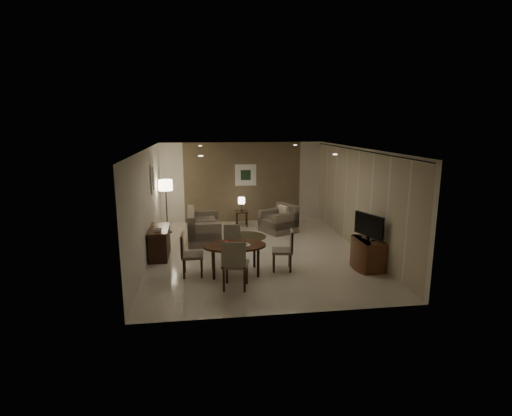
{
  "coord_description": "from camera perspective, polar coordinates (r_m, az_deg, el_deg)",
  "views": [
    {
      "loc": [
        -1.41,
        -9.91,
        3.34
      ],
      "look_at": [
        0.0,
        0.2,
        1.15
      ],
      "focal_mm": 28.0,
      "sensor_mm": 36.0,
      "label": 1
    }
  ],
  "objects": [
    {
      "name": "sofa",
      "position": [
        11.7,
        -7.48,
        -2.41
      ],
      "size": [
        1.84,
        0.95,
        0.86
      ],
      "primitive_type": null,
      "rotation": [
        0.0,
        0.0,
        1.59
      ],
      "color": "#786C5C",
      "rests_on": "floor"
    },
    {
      "name": "curtain_wall",
      "position": [
        10.91,
        14.23,
        1.06
      ],
      "size": [
        0.08,
        6.7,
        2.58
      ],
      "primitive_type": null,
      "color": "#B9AA90",
      "rests_on": "wall_right"
    },
    {
      "name": "armchair",
      "position": [
        12.41,
        3.2,
        -1.52
      ],
      "size": [
        1.22,
        1.25,
        0.84
      ],
      "primitive_type": null,
      "rotation": [
        0.0,
        0.0,
        -1.1
      ],
      "color": "#786C5C",
      "rests_on": "floor"
    },
    {
      "name": "downlight_fl",
      "position": [
        11.73,
        -7.97,
        8.79
      ],
      "size": [
        0.1,
        0.1,
        0.01
      ],
      "primitive_type": "cylinder",
      "color": "white",
      "rests_on": "ceiling"
    },
    {
      "name": "table_lamp",
      "position": [
        13.02,
        -2.08,
        0.64
      ],
      "size": [
        0.22,
        0.22,
        0.5
      ],
      "primitive_type": null,
      "color": "#FFEAC1",
      "rests_on": "side_table"
    },
    {
      "name": "chair_left",
      "position": [
        8.98,
        -9.04,
        -6.63
      ],
      "size": [
        0.47,
        0.47,
        0.95
      ],
      "primitive_type": null,
      "rotation": [
        0.0,
        0.0,
        1.56
      ],
      "color": "#786C5C",
      "rests_on": "floor"
    },
    {
      "name": "downlight_fr",
      "position": [
        12.06,
        5.62,
        8.93
      ],
      "size": [
        0.1,
        0.1,
        0.01
      ],
      "primitive_type": "cylinder",
      "color": "white",
      "rests_on": "ceiling"
    },
    {
      "name": "art_back_canvas",
      "position": [
        13.56,
        -1.48,
        4.72
      ],
      "size": [
        0.34,
        0.01,
        0.34
      ],
      "primitive_type": "cube",
      "color": "black",
      "rests_on": "wall_back"
    },
    {
      "name": "art_left_frame",
      "position": [
        11.29,
        -14.57,
        4.13
      ],
      "size": [
        0.03,
        0.6,
        0.8
      ],
      "primitive_type": "cube",
      "color": "silver",
      "rests_on": "wall_left"
    },
    {
      "name": "round_rug",
      "position": [
        11.95,
        -1.41,
        -4.11
      ],
      "size": [
        1.18,
        1.18,
        0.01
      ],
      "primitive_type": "cylinder",
      "color": "#413C24",
      "rests_on": "floor"
    },
    {
      "name": "dining_table",
      "position": [
        9.07,
        -3.04,
        -7.29
      ],
      "size": [
        1.41,
        0.88,
        0.66
      ],
      "primitive_type": null,
      "color": "#4B2318",
      "rests_on": "floor"
    },
    {
      "name": "napkin",
      "position": [
        8.93,
        -1.62,
        -5.15
      ],
      "size": [
        0.12,
        0.08,
        0.03
      ],
      "primitive_type": "cube",
      "color": "white",
      "rests_on": "plate_b"
    },
    {
      "name": "art_back_frame",
      "position": [
        13.57,
        -1.48,
        4.73
      ],
      "size": [
        0.72,
        0.03,
        0.72
      ],
      "primitive_type": "cube",
      "color": "silver",
      "rests_on": "wall_back"
    },
    {
      "name": "fruit_apple",
      "position": [
        8.98,
        -4.24,
        -4.87
      ],
      "size": [
        0.09,
        0.09,
        0.09
      ],
      "primitive_type": "sphere",
      "color": "red",
      "rests_on": "plate_a"
    },
    {
      "name": "taupe_accent",
      "position": [
        13.62,
        -1.91,
        3.69
      ],
      "size": [
        3.96,
        0.03,
        2.7
      ],
      "primitive_type": "cube",
      "color": "brown",
      "rests_on": "wall_back"
    },
    {
      "name": "art_left_canvas",
      "position": [
        11.29,
        -14.49,
        4.13
      ],
      "size": [
        0.01,
        0.46,
        0.64
      ],
      "primitive_type": "cube",
      "color": "gray",
      "rests_on": "wall_left"
    },
    {
      "name": "telephone",
      "position": [
        10.0,
        -13.89,
        -2.97
      ],
      "size": [
        0.2,
        0.14,
        0.09
      ],
      "primitive_type": null,
      "color": "white",
      "rests_on": "console_desk"
    },
    {
      "name": "side_table",
      "position": [
        13.13,
        -2.06,
        -1.5
      ],
      "size": [
        0.4,
        0.4,
        0.5
      ],
      "primitive_type": null,
      "color": "black",
      "rests_on": "floor"
    },
    {
      "name": "console_desk",
      "position": [
        10.4,
        -13.6,
        -4.8
      ],
      "size": [
        0.48,
        1.2,
        0.75
      ],
      "primitive_type": null,
      "color": "#4B2318",
      "rests_on": "floor"
    },
    {
      "name": "plate_b",
      "position": [
        8.93,
        -1.62,
        -5.29
      ],
      "size": [
        0.26,
        0.26,
        0.02
      ],
      "primitive_type": "cylinder",
      "color": "white",
      "rests_on": "dining_table"
    },
    {
      "name": "chair_near",
      "position": [
        8.23,
        -2.97,
        -7.91
      ],
      "size": [
        0.61,
        0.61,
        1.05
      ],
      "primitive_type": null,
      "rotation": [
        0.0,
        0.0,
        2.92
      ],
      "color": "#786C5C",
      "rests_on": "floor"
    },
    {
      "name": "flat_tv",
      "position": [
        9.51,
        15.82,
        -2.48
      ],
      "size": [
        0.36,
        0.85,
        0.6
      ],
      "primitive_type": null,
      "rotation": [
        0.0,
        0.0,
        0.35
      ],
      "color": "black",
      "rests_on": "tv_cabinet"
    },
    {
      "name": "curtain_rod",
      "position": [
        10.75,
        14.6,
        7.99
      ],
      "size": [
        0.03,
        6.8,
        0.03
      ],
      "primitive_type": "cylinder",
      "rotation": [
        1.57,
        0.0,
        0.0
      ],
      "color": "black",
      "rests_on": "wall_right"
    },
    {
      "name": "plate_a",
      "position": [
        9.0,
        -4.24,
        -5.19
      ],
      "size": [
        0.26,
        0.26,
        0.02
      ],
      "primitive_type": "cylinder",
      "color": "white",
      "rests_on": "dining_table"
    },
    {
      "name": "floor_lamp",
      "position": [
        12.51,
        -12.66,
        0.2
      ],
      "size": [
        0.42,
        0.42,
        1.65
      ],
      "primitive_type": null,
      "color": "#FFE5B7",
      "rests_on": "floor"
    },
    {
      "name": "tv_cabinet",
      "position": [
        9.71,
        15.7,
        -6.3
      ],
      "size": [
        0.48,
        0.9,
        0.7
      ],
      "primitive_type": null,
      "color": "#5D2A1C",
      "rests_on": "floor"
    },
    {
      "name": "downlight_nl",
      "position": [
        8.14,
        -7.91,
        7.38
      ],
      "size": [
        0.1,
        0.1,
        0.01
      ],
      "primitive_type": "cylinder",
      "color": "white",
      "rests_on": "ceiling"
    },
    {
      "name": "chair_far",
      "position": [
        9.77,
        -3.45,
        -5.18
      ],
      "size": [
        0.47,
        0.47,
        0.88
      ],
      "primitive_type": null,
      "rotation": [
        0.0,
        0.0,
        -0.09
      ],
      "color": "#786C5C",
      "rests_on": "floor"
    },
    {
      "name": "room_shell",
      "position": [
        10.6,
        -0.15,
        1.28
      ],
      "size": [
        5.5,
        7.0,
        2.7
      ],
      "color": "beige",
      "rests_on": "ground"
    },
    {
      "name": "downlight_nr",
      "position": [
        8.61,
        11.23,
        7.51
      ],
      "size": [
        0.1,
        0.1,
        0.01
      ],
      "primitive_type": "cylinder",
      "color": "white",
      "rests_on": "ceiling"
    },
    {
      "name": "chair_right",
      "position": [
        9.23,
        3.73,
        -6.05
      ],
      "size": [
        0.52,
        0.52,
        0.94
      ],
      "primitive_type": null,
      "rotation": [
        0.0,
        0.0,
        -1.73
      ],
      "color": "#786C5C",
      "rests_on": "floor"
    }
  ]
}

